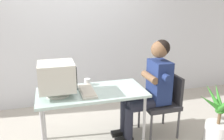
# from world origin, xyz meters

# --- Properties ---
(wall_back) EXTENTS (8.00, 0.10, 3.00)m
(wall_back) POSITION_xyz_m (0.30, 1.40, 1.50)
(wall_back) COLOR silver
(wall_back) RESTS_ON ground_plane
(desk) EXTENTS (1.32, 0.63, 0.73)m
(desk) POSITION_xyz_m (0.00, 0.00, 0.67)
(desk) COLOR #B7B7BC
(desk) RESTS_ON ground_plane
(crt_monitor) EXTENTS (0.41, 0.38, 0.39)m
(crt_monitor) POSITION_xyz_m (-0.40, -0.02, 0.95)
(crt_monitor) COLOR silver
(crt_monitor) RESTS_ON desk
(keyboard) EXTENTS (0.18, 0.46, 0.03)m
(keyboard) POSITION_xyz_m (-0.06, -0.01, 0.74)
(keyboard) COLOR silver
(keyboard) RESTS_ON desk
(office_chair) EXTENTS (0.46, 0.46, 0.84)m
(office_chair) POSITION_xyz_m (0.99, -0.01, 0.49)
(office_chair) COLOR #4C4C51
(office_chair) RESTS_ON ground_plane
(person_seated) EXTENTS (0.74, 0.54, 1.33)m
(person_seated) POSITION_xyz_m (0.79, -0.01, 0.73)
(person_seated) COLOR navy
(person_seated) RESTS_ON ground_plane
(potted_plant) EXTENTS (0.58, 0.53, 0.78)m
(potted_plant) POSITION_xyz_m (1.55, -0.44, 0.30)
(potted_plant) COLOR silver
(potted_plant) RESTS_ON ground_plane
(desk_mug) EXTENTS (0.08, 0.09, 0.09)m
(desk_mug) POSITION_xyz_m (-0.01, 0.23, 0.77)
(desk_mug) COLOR white
(desk_mug) RESTS_ON desk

